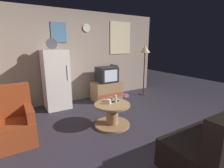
{
  "coord_description": "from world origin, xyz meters",
  "views": [
    {
      "loc": [
        -1.8,
        -2.28,
        1.64
      ],
      "look_at": [
        0.14,
        0.9,
        0.75
      ],
      "focal_mm": 27.15,
      "sensor_mm": 36.0,
      "label": 1
    }
  ],
  "objects_px": {
    "remote_control": "(115,101)",
    "armchair": "(12,124)",
    "mug_ceramic_white": "(109,102)",
    "mug_ceramic_tan": "(111,99)",
    "standing_lamp": "(145,53)",
    "book_stack": "(125,96)",
    "fridge": "(56,79)",
    "crt_tv": "(107,75)",
    "tv_stand": "(107,91)",
    "wine_glass": "(116,99)",
    "coffee_table": "(112,115)"
  },
  "relations": [
    {
      "from": "remote_control",
      "to": "armchair",
      "type": "relative_size",
      "value": 0.16
    },
    {
      "from": "mug_ceramic_white",
      "to": "mug_ceramic_tan",
      "type": "distance_m",
      "value": 0.15
    },
    {
      "from": "standing_lamp",
      "to": "book_stack",
      "type": "relative_size",
      "value": 8.46
    },
    {
      "from": "fridge",
      "to": "crt_tv",
      "type": "xyz_separation_m",
      "value": [
        1.43,
        -0.12,
        0.01
      ]
    },
    {
      "from": "fridge",
      "to": "tv_stand",
      "type": "relative_size",
      "value": 2.11
    },
    {
      "from": "tv_stand",
      "to": "mug_ceramic_white",
      "type": "distance_m",
      "value": 1.68
    },
    {
      "from": "mug_ceramic_white",
      "to": "standing_lamp",
      "type": "bearing_deg",
      "value": 32.25
    },
    {
      "from": "remote_control",
      "to": "wine_glass",
      "type": "bearing_deg",
      "value": -82.64
    },
    {
      "from": "standing_lamp",
      "to": "mug_ceramic_tan",
      "type": "bearing_deg",
      "value": -148.75
    },
    {
      "from": "tv_stand",
      "to": "crt_tv",
      "type": "bearing_deg",
      "value": -10.52
    },
    {
      "from": "standing_lamp",
      "to": "wine_glass",
      "type": "bearing_deg",
      "value": -145.91
    },
    {
      "from": "wine_glass",
      "to": "armchair",
      "type": "xyz_separation_m",
      "value": [
        -1.87,
        0.31,
        -0.2
      ]
    },
    {
      "from": "fridge",
      "to": "wine_glass",
      "type": "height_order",
      "value": "fridge"
    },
    {
      "from": "fridge",
      "to": "book_stack",
      "type": "relative_size",
      "value": 9.42
    },
    {
      "from": "tv_stand",
      "to": "book_stack",
      "type": "distance_m",
      "value": 0.66
    },
    {
      "from": "armchair",
      "to": "book_stack",
      "type": "relative_size",
      "value": 5.11
    },
    {
      "from": "crt_tv",
      "to": "coffee_table",
      "type": "xyz_separation_m",
      "value": [
        -0.73,
        -1.5,
        -0.53
      ]
    },
    {
      "from": "fridge",
      "to": "mug_ceramic_tan",
      "type": "bearing_deg",
      "value": -63.18
    },
    {
      "from": "tv_stand",
      "to": "mug_ceramic_tan",
      "type": "xyz_separation_m",
      "value": [
        -0.67,
        -1.37,
        0.24
      ]
    },
    {
      "from": "tv_stand",
      "to": "mug_ceramic_tan",
      "type": "relative_size",
      "value": 9.33
    },
    {
      "from": "wine_glass",
      "to": "crt_tv",
      "type": "bearing_deg",
      "value": 67.22
    },
    {
      "from": "armchair",
      "to": "remote_control",
      "type": "bearing_deg",
      "value": -8.92
    },
    {
      "from": "remote_control",
      "to": "fridge",
      "type": "bearing_deg",
      "value": 114.15
    },
    {
      "from": "tv_stand",
      "to": "coffee_table",
      "type": "height_order",
      "value": "tv_stand"
    },
    {
      "from": "mug_ceramic_white",
      "to": "crt_tv",
      "type": "bearing_deg",
      "value": 62.17
    },
    {
      "from": "fridge",
      "to": "wine_glass",
      "type": "xyz_separation_m",
      "value": [
        0.81,
        -1.57,
        -0.21
      ]
    },
    {
      "from": "mug_ceramic_white",
      "to": "mug_ceramic_tan",
      "type": "relative_size",
      "value": 1.0
    },
    {
      "from": "wine_glass",
      "to": "armchair",
      "type": "relative_size",
      "value": 0.16
    },
    {
      "from": "mug_ceramic_white",
      "to": "book_stack",
      "type": "relative_size",
      "value": 0.48
    },
    {
      "from": "fridge",
      "to": "wine_glass",
      "type": "relative_size",
      "value": 11.8
    },
    {
      "from": "fridge",
      "to": "standing_lamp",
      "type": "relative_size",
      "value": 1.11
    },
    {
      "from": "mug_ceramic_tan",
      "to": "remote_control",
      "type": "relative_size",
      "value": 0.6
    },
    {
      "from": "standing_lamp",
      "to": "remote_control",
      "type": "height_order",
      "value": "standing_lamp"
    },
    {
      "from": "crt_tv",
      "to": "mug_ceramic_white",
      "type": "distance_m",
      "value": 1.69
    },
    {
      "from": "standing_lamp",
      "to": "mug_ceramic_white",
      "type": "distance_m",
      "value": 2.6
    },
    {
      "from": "fridge",
      "to": "book_stack",
      "type": "xyz_separation_m",
      "value": [
        2.03,
        -0.23,
        -0.7
      ]
    },
    {
      "from": "crt_tv",
      "to": "coffee_table",
      "type": "height_order",
      "value": "crt_tv"
    },
    {
      "from": "coffee_table",
      "to": "remote_control",
      "type": "xyz_separation_m",
      "value": [
        0.11,
        0.06,
        0.24
      ]
    },
    {
      "from": "fridge",
      "to": "mug_ceramic_white",
      "type": "xyz_separation_m",
      "value": [
        0.65,
        -1.59,
        -0.24
      ]
    },
    {
      "from": "tv_stand",
      "to": "book_stack",
      "type": "relative_size",
      "value": 4.47
    },
    {
      "from": "remote_control",
      "to": "book_stack",
      "type": "xyz_separation_m",
      "value": [
        1.22,
        1.33,
        -0.43
      ]
    },
    {
      "from": "armchair",
      "to": "book_stack",
      "type": "xyz_separation_m",
      "value": [
        3.09,
        1.03,
        -0.29
      ]
    },
    {
      "from": "crt_tv",
      "to": "standing_lamp",
      "type": "height_order",
      "value": "standing_lamp"
    },
    {
      "from": "standing_lamp",
      "to": "tv_stand",
      "type": "bearing_deg",
      "value": 172.81
    },
    {
      "from": "crt_tv",
      "to": "mug_ceramic_tan",
      "type": "xyz_separation_m",
      "value": [
        -0.68,
        -1.36,
        -0.25
      ]
    },
    {
      "from": "standing_lamp",
      "to": "book_stack",
      "type": "bearing_deg",
      "value": 175.97
    },
    {
      "from": "standing_lamp",
      "to": "wine_glass",
      "type": "distance_m",
      "value": 2.45
    },
    {
      "from": "book_stack",
      "to": "tv_stand",
      "type": "bearing_deg",
      "value": 169.27
    },
    {
      "from": "wine_glass",
      "to": "book_stack",
      "type": "distance_m",
      "value": 1.88
    },
    {
      "from": "fridge",
      "to": "remote_control",
      "type": "distance_m",
      "value": 1.78
    }
  ]
}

